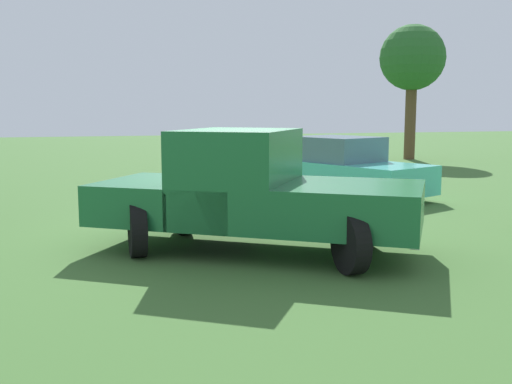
% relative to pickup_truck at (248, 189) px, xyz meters
% --- Properties ---
extents(ground_plane, '(80.00, 80.00, 0.00)m').
position_rel_pickup_truck_xyz_m(ground_plane, '(-0.86, -0.19, -0.95)').
color(ground_plane, '#3D662D').
extents(pickup_truck, '(4.29, 5.07, 1.82)m').
position_rel_pickup_truck_xyz_m(pickup_truck, '(0.00, 0.00, 0.00)').
color(pickup_truck, black).
rests_on(pickup_truck, ground_plane).
extents(sedan_far, '(4.71, 3.38, 1.45)m').
position_rel_pickup_truck_xyz_m(sedan_far, '(-4.96, 3.82, -0.29)').
color(sedan_far, black).
rests_on(sedan_far, ground_plane).
extents(tree_back_right, '(2.74, 2.74, 5.65)m').
position_rel_pickup_truck_xyz_m(tree_back_right, '(-14.12, 11.21, 3.25)').
color(tree_back_right, brown).
rests_on(tree_back_right, ground_plane).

